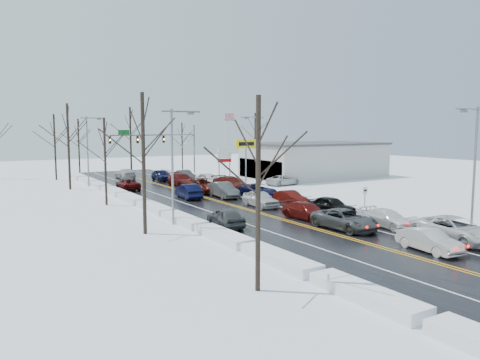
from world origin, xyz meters
TOP-DOWN VIEW (x-y plane):
  - ground at (0.00, 0.00)m, footprint 160.00×160.00m
  - road_surface at (0.00, 2.00)m, footprint 14.00×84.00m
  - snow_bank_left at (-7.60, 2.00)m, footprint 1.48×72.00m
  - snow_bank_right at (7.60, 2.00)m, footprint 1.48×72.00m
  - traffic_signal_mast at (3.45, 27.99)m, footprint 13.28×0.39m
  - tires_plus_sign at (10.50, 15.99)m, footprint 3.20×0.34m
  - used_vehicles_sign at (10.50, 22.00)m, footprint 2.20×0.22m
  - speed_limit_sign at (8.20, -8.00)m, footprint 0.55×0.09m
  - flagpole at (15.17, 30.00)m, footprint 1.87×1.20m
  - dealership_building at (23.98, 18.00)m, footprint 20.40×12.40m
  - streetlight_se at (8.30, -18.00)m, footprint 3.20×0.25m
  - streetlight_ne at (8.30, 10.00)m, footprint 3.20×0.25m
  - streetlight_sw at (-8.30, -4.00)m, footprint 3.20×0.25m
  - streetlight_nw at (-8.30, 24.00)m, footprint 3.20×0.25m
  - tree_left_a at (-11.00, -20.00)m, footprint 3.60×3.60m
  - tree_left_b at (-11.50, -6.00)m, footprint 4.00×4.00m
  - tree_left_c at (-10.50, 8.00)m, footprint 3.40×3.40m
  - tree_left_d at (-11.20, 22.00)m, footprint 4.20×4.20m
  - tree_left_e at (-10.80, 34.00)m, footprint 3.80×3.80m
  - tree_far_b at (-6.00, 41.00)m, footprint 3.60×3.60m
  - tree_far_c at (2.00, 39.00)m, footprint 4.40×4.40m
  - tree_far_d at (12.00, 40.50)m, footprint 3.40×3.40m
  - tree_far_e at (28.00, 41.00)m, footprint 4.20×4.20m
  - queued_car_1 at (1.74, -19.62)m, footprint 1.93×4.41m
  - queued_car_2 at (1.73, -12.33)m, footprint 2.81×5.58m
  - queued_car_3 at (1.77, -7.77)m, footprint 2.41×4.96m
  - queued_car_4 at (1.90, -0.67)m, footprint 2.03×4.69m
  - queued_car_5 at (1.75, 6.44)m, footprint 2.07×5.12m
  - queued_car_6 at (1.66, 11.11)m, footprint 2.81×6.04m
  - queued_car_7 at (1.87, 17.83)m, footprint 2.40×5.72m
  - queued_car_8 at (1.83, 24.75)m, footprint 2.17×4.94m
  - queued_car_10 at (5.38, -18.85)m, footprint 3.22×6.15m
  - queued_car_11 at (5.11, -13.36)m, footprint 2.12×4.71m
  - queued_car_12 at (5.11, -7.08)m, footprint 2.36×4.75m
  - queued_car_13 at (5.17, -1.05)m, footprint 1.49×4.15m
  - queued_car_14 at (5.36, 5.03)m, footprint 2.66×5.25m
  - queued_car_15 at (5.29, 11.02)m, footprint 2.82×6.00m
  - queued_car_16 at (5.18, 16.65)m, footprint 2.20×4.99m
  - queued_car_17 at (5.18, 24.24)m, footprint 1.67×4.45m
  - oncoming_car_0 at (-1.79, 7.77)m, footprint 2.07×4.88m
  - oncoming_car_1 at (-5.14, 18.14)m, footprint 2.77×5.14m
  - oncoming_car_2 at (-1.68, 30.43)m, footprint 2.24×5.22m
  - oncoming_car_3 at (-5.44, -6.93)m, footprint 2.31×4.64m
  - parked_car_0 at (13.83, 11.97)m, footprint 5.01×2.73m
  - parked_car_1 at (17.13, 15.36)m, footprint 2.55×5.44m
  - parked_car_2 at (15.12, 21.15)m, footprint 1.67×4.00m

SIDE VIEW (x-z plane):
  - ground at x=0.00m, z-range 0.00..0.00m
  - snow_bank_left at x=-7.60m, z-range -0.28..0.28m
  - snow_bank_right at x=7.60m, z-range -0.28..0.28m
  - queued_car_1 at x=1.74m, z-range -0.70..0.70m
  - queued_car_2 at x=1.73m, z-range -0.76..0.76m
  - queued_car_3 at x=1.77m, z-range -0.70..0.70m
  - queued_car_4 at x=1.90m, z-range -0.79..0.79m
  - queued_car_5 at x=1.75m, z-range -0.83..0.83m
  - queued_car_6 at x=1.66m, z-range -0.84..0.84m
  - queued_car_7 at x=1.87m, z-range -0.82..0.82m
  - queued_car_8 at x=1.83m, z-range -0.83..0.83m
  - queued_car_10 at x=5.38m, z-range -0.83..0.83m
  - queued_car_11 at x=5.11m, z-range -0.67..0.67m
  - queued_car_12 at x=5.11m, z-range -0.78..0.78m
  - queued_car_13 at x=5.17m, z-range -0.68..0.68m
  - queued_car_14 at x=5.36m, z-range -0.71..0.71m
  - queued_car_15 at x=5.29m, z-range -0.85..0.85m
  - queued_car_16 at x=5.18m, z-range -0.84..0.84m
  - queued_car_17 at x=5.18m, z-range -0.72..0.72m
  - oncoming_car_0 at x=-1.79m, z-range -0.78..0.78m
  - oncoming_car_1 at x=-5.14m, z-range -0.68..0.68m
  - oncoming_car_2 at x=-1.68m, z-range -0.75..0.75m
  - oncoming_car_3 at x=-5.44m, z-range -0.76..0.76m
  - parked_car_0 at x=13.83m, z-range -0.67..0.67m
  - parked_car_1 at x=17.13m, z-range -0.77..0.77m
  - parked_car_2 at x=15.12m, z-range -0.68..0.68m
  - road_surface at x=0.00m, z-range 0.00..0.01m
  - speed_limit_sign at x=8.20m, z-range 0.46..2.81m
  - dealership_building at x=23.98m, z-range 0.01..5.31m
  - used_vehicles_sign at x=10.50m, z-range 0.99..5.64m
  - tires_plus_sign at x=10.50m, z-range 1.99..7.99m
  - streetlight_se at x=8.30m, z-range 0.81..9.81m
  - streetlight_ne at x=8.30m, z-range 0.81..9.81m
  - streetlight_sw at x=-8.30m, z-range 0.81..9.81m
  - streetlight_nw at x=-8.30m, z-range 0.81..9.81m
  - traffic_signal_mast at x=3.45m, z-range 1.48..9.48m
  - flagpole at x=15.17m, z-range 0.93..10.93m
  - tree_left_c at x=-10.50m, z-range 1.69..10.19m
  - tree_far_d at x=12.00m, z-range 1.69..10.19m
  - tree_left_a at x=-11.00m, z-range 1.79..10.79m
  - tree_far_b at x=-6.00m, z-range 1.79..10.79m
  - tree_left_e at x=-10.80m, z-range 1.89..11.39m
  - tree_left_b at x=-11.50m, z-range 1.99..11.99m
  - tree_left_d at x=-11.20m, z-range 2.08..12.58m
  - tree_far_e at x=28.00m, z-range 2.08..12.58m
  - tree_far_c at x=2.00m, z-range 2.18..13.18m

